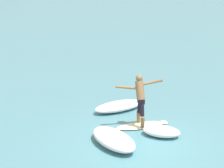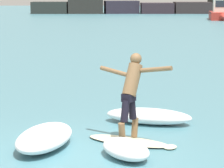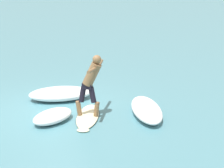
# 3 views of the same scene
# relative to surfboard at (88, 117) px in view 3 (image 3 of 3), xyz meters

# --- Properties ---
(ground_plane) EXTENTS (200.00, 200.00, 0.00)m
(ground_plane) POSITION_rel_surfboard_xyz_m (-0.96, -0.79, -0.03)
(ground_plane) COLOR teal
(surfboard) EXTENTS (1.90, 1.41, 0.20)m
(surfboard) POSITION_rel_surfboard_xyz_m (0.00, 0.00, 0.00)
(surfboard) COLOR beige
(surfboard) RESTS_ON ground
(surfer) EXTENTS (1.41, 1.03, 1.74)m
(surfer) POSITION_rel_surfboard_xyz_m (0.04, 0.11, 1.06)
(surfer) COLOR brown
(surfer) RESTS_ON surfboard
(wave_foam_at_tail) EXTENTS (2.15, 1.38, 0.34)m
(wave_foam_at_tail) POSITION_rel_surfboard_xyz_m (0.55, 1.56, 0.14)
(wave_foam_at_tail) COLOR white
(wave_foam_at_tail) RESTS_ON ground
(wave_foam_at_nose) EXTENTS (1.16, 1.42, 0.32)m
(wave_foam_at_nose) POSITION_rel_surfboard_xyz_m (-0.14, -0.96, 0.13)
(wave_foam_at_nose) COLOR white
(wave_foam_at_nose) RESTS_ON ground
(wave_foam_beside) EXTENTS (1.41, 2.12, 0.39)m
(wave_foam_beside) POSITION_rel_surfboard_xyz_m (-1.69, -0.25, 0.17)
(wave_foam_beside) COLOR white
(wave_foam_beside) RESTS_ON ground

